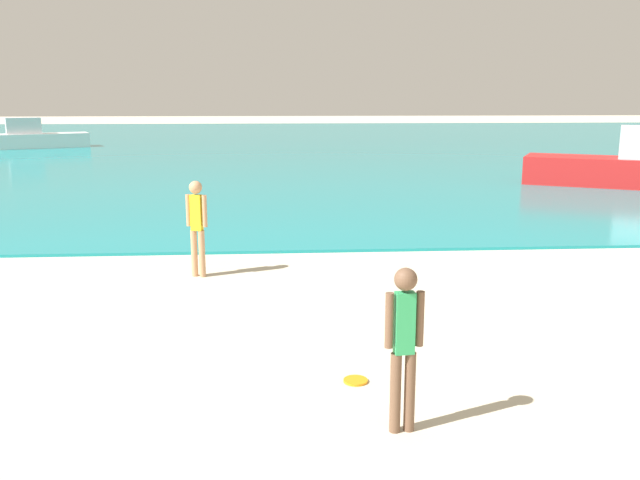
{
  "coord_description": "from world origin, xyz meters",
  "views": [
    {
      "loc": [
        -0.33,
        -0.16,
        3.03
      ],
      "look_at": [
        0.24,
        8.3,
        1.18
      ],
      "focal_mm": 37.43,
      "sensor_mm": 36.0,
      "label": 1
    }
  ],
  "objects_px": {
    "person_distant": "(197,223)",
    "boat_far": "(38,137)",
    "boat_near": "(625,166)",
    "person_standing": "(404,340)",
    "frisbee": "(356,381)"
  },
  "relations": [
    {
      "from": "person_standing",
      "to": "boat_near",
      "type": "height_order",
      "value": "boat_near"
    },
    {
      "from": "person_standing",
      "to": "frisbee",
      "type": "relative_size",
      "value": 5.87
    },
    {
      "from": "person_standing",
      "to": "boat_far",
      "type": "height_order",
      "value": "boat_far"
    },
    {
      "from": "person_distant",
      "to": "boat_far",
      "type": "height_order",
      "value": "boat_far"
    },
    {
      "from": "person_standing",
      "to": "person_distant",
      "type": "relative_size",
      "value": 0.95
    },
    {
      "from": "person_standing",
      "to": "boat_near",
      "type": "distance_m",
      "value": 18.93
    },
    {
      "from": "frisbee",
      "to": "person_distant",
      "type": "bearing_deg",
      "value": 115.95
    },
    {
      "from": "frisbee",
      "to": "boat_near",
      "type": "distance_m",
      "value": 18.21
    },
    {
      "from": "person_distant",
      "to": "boat_far",
      "type": "xyz_separation_m",
      "value": [
        -12.29,
        28.58,
        -0.27
      ]
    },
    {
      "from": "boat_near",
      "to": "boat_far",
      "type": "relative_size",
      "value": 1.14
    },
    {
      "from": "person_standing",
      "to": "frisbee",
      "type": "xyz_separation_m",
      "value": [
        -0.3,
        1.1,
        -0.87
      ]
    },
    {
      "from": "person_standing",
      "to": "boat_far",
      "type": "xyz_separation_m",
      "value": [
        -14.74,
        34.11,
        -0.23
      ]
    },
    {
      "from": "boat_far",
      "to": "frisbee",
      "type": "bearing_deg",
      "value": -90.23
    },
    {
      "from": "boat_near",
      "to": "frisbee",
      "type": "bearing_deg",
      "value": 81.69
    },
    {
      "from": "frisbee",
      "to": "boat_far",
      "type": "relative_size",
      "value": 0.05
    }
  ]
}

